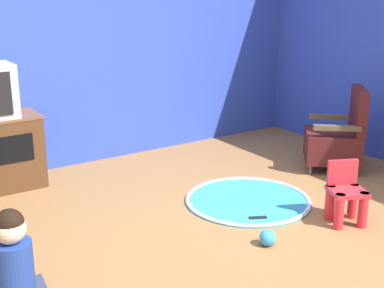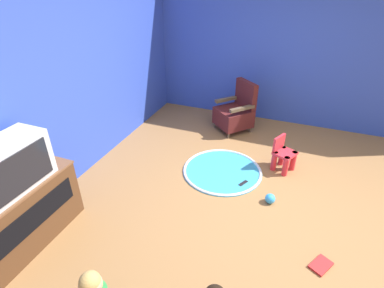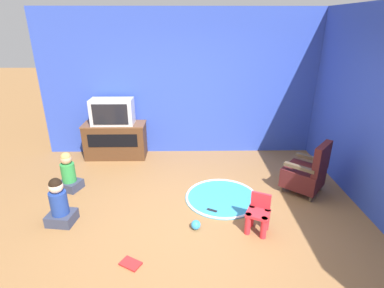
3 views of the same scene
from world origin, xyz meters
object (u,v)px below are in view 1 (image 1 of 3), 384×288
Objects in this scene: remote_control at (258,218)px; black_armchair at (338,138)px; child_watching_center at (14,271)px; yellow_kid_chair at (346,197)px; toy_ball at (268,238)px.

black_armchair is at bearing -134.38° from remote_control.
remote_control is (2.05, 0.23, -0.28)m from child_watching_center.
black_armchair is 1.35m from yellow_kid_chair.
child_watching_center is at bearing -159.54° from yellow_kid_chair.
remote_control is at bearing 58.12° from toy_ball.
child_watching_center is 1.83m from toy_ball.
remote_control is (-1.51, -0.51, -0.33)m from black_armchair.
yellow_kid_chair is 0.75× the size of child_watching_center.
black_armchair reaches higher than remote_control.
yellow_kid_chair is 3.28× the size of remote_control.
yellow_kid_chair is (-0.96, -0.94, -0.12)m from black_armchair.
black_armchair is 1.72× the size of yellow_kid_chair.
yellow_kid_chair is 0.73m from remote_control.
toy_ball is (-0.80, 0.04, -0.15)m from yellow_kid_chair.
child_watching_center is at bearing -37.20° from black_armchair.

